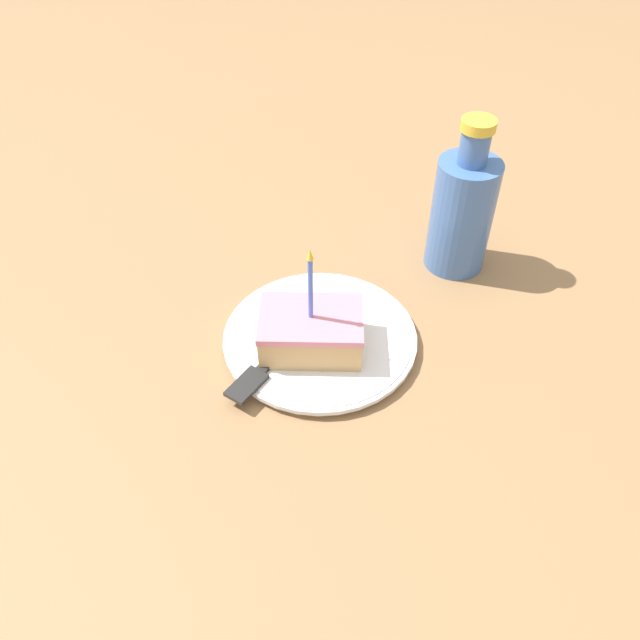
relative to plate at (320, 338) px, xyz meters
name	(u,v)px	position (x,y,z in m)	size (l,w,h in m)	color
ground_plane	(306,343)	(-0.02, -0.02, -0.03)	(2.40, 2.40, 0.04)	olive
plate	(320,338)	(0.00, 0.00, 0.00)	(0.21, 0.21, 0.01)	silver
cake_slice	(311,331)	(0.02, -0.01, 0.03)	(0.07, 0.11, 0.13)	tan
fork	(279,352)	(0.03, -0.04, 0.01)	(0.16, 0.11, 0.00)	#262626
bottle	(462,211)	(-0.15, 0.17, 0.07)	(0.07, 0.07, 0.20)	#3F66A5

